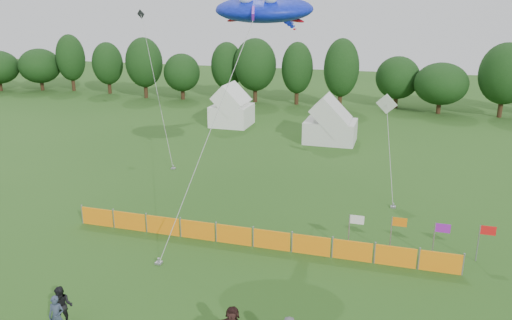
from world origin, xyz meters
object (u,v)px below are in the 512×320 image
(tent_right, at_px, (331,124))
(spectator_b, at_px, (62,307))
(spectator_a, at_px, (57,316))
(stingray_kite, at_px, (266,10))
(barrier_fence, at_px, (252,237))
(tent_left, at_px, (232,109))

(tent_right, distance_m, spectator_b, 30.14)
(spectator_a, distance_m, stingray_kite, 17.99)
(barrier_fence, bearing_deg, tent_right, 87.84)
(spectator_a, height_order, spectator_b, spectator_b)
(tent_left, bearing_deg, stingray_kite, -65.57)
(barrier_fence, xyz_separation_m, spectator_b, (-5.01, -8.32, 0.33))
(spectator_b, bearing_deg, stingray_kite, 48.60)
(tent_left, xyz_separation_m, stingray_kite, (9.01, -19.83, 9.78))
(tent_left, xyz_separation_m, barrier_fence, (9.71, -24.84, -1.21))
(tent_left, distance_m, barrier_fence, 26.70)
(tent_right, height_order, stingray_kite, stingray_kite)
(tent_left, relative_size, spectator_a, 2.36)
(tent_left, bearing_deg, spectator_a, -81.77)
(tent_left, height_order, barrier_fence, tent_left)
(barrier_fence, bearing_deg, spectator_b, -121.07)
(tent_right, bearing_deg, stingray_kite, -95.31)
(stingray_kite, bearing_deg, tent_right, 84.69)
(tent_right, distance_m, barrier_fence, 21.30)
(tent_right, bearing_deg, spectator_a, -100.61)
(barrier_fence, distance_m, stingray_kite, 12.10)
(stingray_kite, bearing_deg, tent_left, 114.43)
(stingray_kite, bearing_deg, spectator_b, -107.89)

